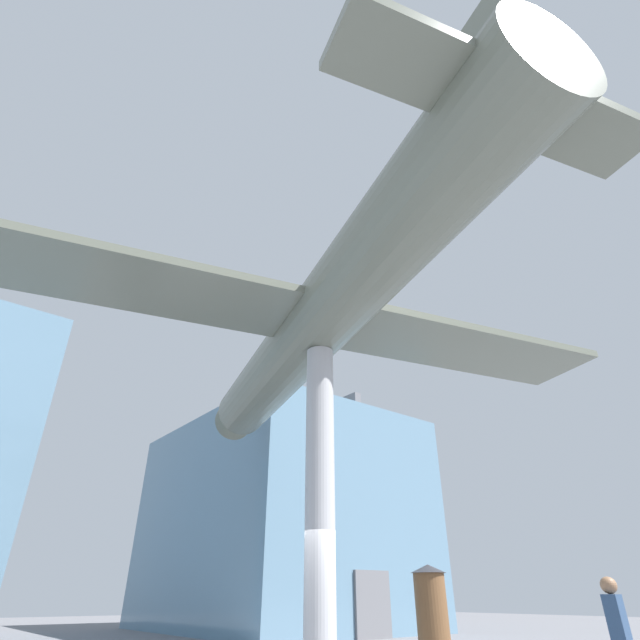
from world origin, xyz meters
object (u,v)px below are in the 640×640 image
Objects in this scene: suspended_airplane at (316,324)px; info_kiosk at (431,607)px; visitor_person at (619,628)px; support_pylon_central at (320,496)px.

suspended_airplane reaches higher than info_kiosk.
info_kiosk is (6.22, 2.59, -5.97)m from suspended_airplane.
visitor_person is 0.76× the size of info_kiosk.
support_pylon_central reaches higher than info_kiosk.
support_pylon_central is 0.40× the size of suspended_airplane.
info_kiosk is at bearing -126.95° from visitor_person.
support_pylon_central is at bearing -62.18° from visitor_person.
suspended_airplane is at bearing -64.28° from visitor_person.
suspended_airplane is at bearing 73.98° from support_pylon_central.
visitor_person is 7.38m from info_kiosk.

